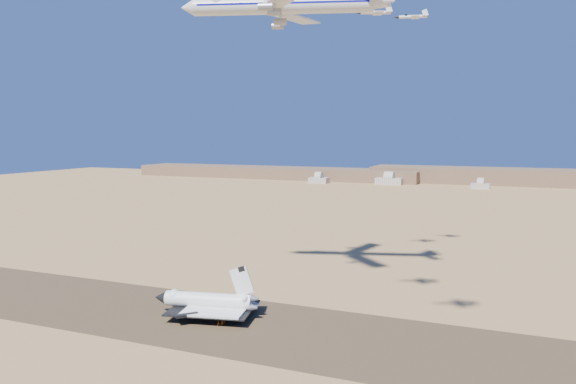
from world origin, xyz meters
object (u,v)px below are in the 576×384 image
at_px(crew_a, 222,323).
at_px(crew_c, 224,322).
at_px(chase_jet_c, 375,12).
at_px(shuttle, 208,302).
at_px(crew_b, 218,324).
at_px(chase_jet_d, 412,17).
at_px(carrier_747, 276,6).

bearing_deg(crew_a, crew_c, -0.88).
xyz_separation_m(crew_c, chase_jet_c, (26.86, 75.69, 105.64)).
height_order(shuttle, crew_b, shuttle).
distance_m(crew_a, chase_jet_d, 148.79).
bearing_deg(shuttle, chase_jet_c, 50.65).
xyz_separation_m(shuttle, chase_jet_c, (36.05, 70.20, 101.92)).
height_order(shuttle, chase_jet_c, chase_jet_c).
bearing_deg(chase_jet_c, chase_jet_d, 39.43).
distance_m(crew_b, chase_jet_c, 133.95).
bearing_deg(crew_b, chase_jet_c, -38.83).
relative_size(chase_jet_c, chase_jet_d, 1.02).
xyz_separation_m(shuttle, chase_jet_d, (47.03, 89.92, 103.12)).
distance_m(crew_a, chase_jet_c, 133.26).
distance_m(crew_b, chase_jet_d, 149.59).
height_order(crew_c, chase_jet_c, chase_jet_c).
bearing_deg(chase_jet_c, carrier_747, -140.30).
bearing_deg(crew_b, crew_c, -48.59).
relative_size(crew_c, chase_jet_c, 0.12).
height_order(crew_a, chase_jet_d, chase_jet_d).
relative_size(carrier_747, crew_a, 44.98).
relative_size(shuttle, chase_jet_d, 2.43).
distance_m(shuttle, chase_jet_c, 128.90).
relative_size(shuttle, crew_c, 20.40).
distance_m(chase_jet_c, chase_jet_d, 22.60).
bearing_deg(shuttle, crew_c, -43.00).
height_order(crew_b, chase_jet_d, chase_jet_d).
distance_m(carrier_747, crew_b, 107.47).
bearing_deg(carrier_747, crew_c, -112.63).
xyz_separation_m(carrier_747, crew_a, (-3.60, -33.68, -101.69)).
relative_size(crew_c, chase_jet_d, 0.12).
height_order(carrier_747, crew_c, carrier_747).
height_order(carrier_747, chase_jet_c, carrier_747).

